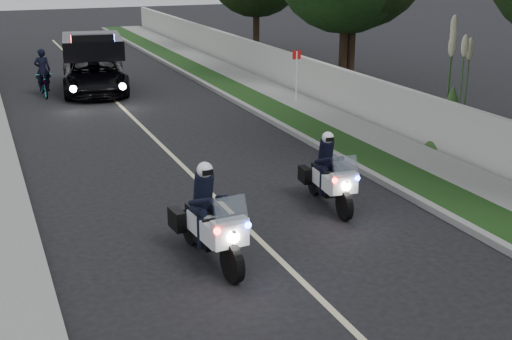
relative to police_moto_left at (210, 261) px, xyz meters
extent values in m
plane|color=black|center=(1.19, -0.53, 0.00)|extent=(120.00, 120.00, 0.00)
cube|color=gray|center=(5.29, 9.47, 0.07)|extent=(0.20, 60.00, 0.15)
cube|color=#193814|center=(5.99, 9.47, 0.08)|extent=(1.20, 60.00, 0.16)
cube|color=gray|center=(7.29, 9.47, 0.08)|extent=(1.40, 60.00, 0.16)
cube|color=beige|center=(8.29, 9.47, 0.75)|extent=(0.22, 60.00, 1.50)
cube|color=gray|center=(-2.91, 9.47, 0.07)|extent=(0.20, 60.00, 0.15)
cube|color=#BFB78C|center=(1.19, 9.47, 0.00)|extent=(0.12, 50.00, 0.01)
imported|color=black|center=(0.81, 16.60, 0.00)|extent=(3.13, 5.58, 2.58)
imported|color=black|center=(-1.18, 16.58, 0.00)|extent=(0.68, 1.83, 0.95)
imported|color=black|center=(-1.18, 16.58, 0.00)|extent=(0.63, 0.46, 1.65)
camera|label=1|loc=(-3.57, -10.76, 5.42)|focal=47.46mm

